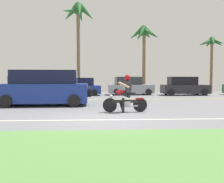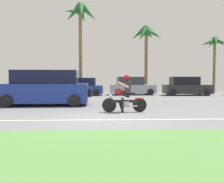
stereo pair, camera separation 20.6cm
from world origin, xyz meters
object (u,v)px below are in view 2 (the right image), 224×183
motorcyclist (125,96)px  parked_car_1 (80,87)px  parked_car_0 (24,87)px  palm_tree_0 (80,19)px  palm_tree_1 (146,37)px  parked_car_2 (132,86)px  parked_car_3 (186,87)px  palm_tree_2 (215,45)px  suv_nearby (45,88)px

motorcyclist → parked_car_1: size_ratio=0.47×
parked_car_0 → palm_tree_0: bearing=34.0°
parked_car_1 → palm_tree_1: bearing=22.0°
palm_tree_1 → palm_tree_0: bearing=-176.4°
motorcyclist → parked_car_2: 11.60m
parked_car_3 → parked_car_1: bearing=179.3°
motorcyclist → palm_tree_2: 17.21m
palm_tree_1 → parked_car_3: bearing=-40.7°
parked_car_1 → palm_tree_0: bearing=93.8°
motorcyclist → palm_tree_1: palm_tree_1 is taller
palm_tree_0 → palm_tree_2: (13.15, 0.42, -2.34)m
suv_nearby → parked_car_0: suv_nearby is taller
suv_nearby → palm_tree_0: 11.85m
parked_car_0 → parked_car_3: size_ratio=0.93×
parked_car_1 → parked_car_2: size_ratio=1.03×
suv_nearby → parked_car_0: size_ratio=1.32×
suv_nearby → parked_car_0: bearing=115.5°
motorcyclist → parked_car_0: (-7.48, 9.97, 0.09)m
parked_car_0 → parked_car_1: (4.53, 0.84, -0.06)m
parked_car_1 → palm_tree_0: 6.71m
parked_car_1 → palm_tree_2: 13.85m
palm_tree_2 → motorcyclist: bearing=-127.0°
palm_tree_2 → palm_tree_0: bearing=-178.2°
suv_nearby → parked_car_1: 8.04m
parked_car_2 → parked_car_3: (4.71, -0.78, -0.00)m
suv_nearby → parked_car_1: (1.14, 7.96, -0.21)m
motorcyclist → palm_tree_2: bearing=53.0°
parked_car_2 → palm_tree_0: size_ratio=0.48×
parked_car_3 → palm_tree_2: 6.04m
parked_car_3 → suv_nearby: bearing=-143.2°
motorcyclist → parked_car_1: (-2.94, 10.81, 0.03)m
palm_tree_2 → parked_car_0: bearing=-169.1°
suv_nearby → palm_tree_0: bearing=84.3°
parked_car_1 → parked_car_3: (9.33, -0.12, 0.04)m
palm_tree_1 → suv_nearby: bearing=-125.2°
parked_car_2 → parked_car_3: same height
parked_car_1 → palm_tree_0: size_ratio=0.49×
suv_nearby → parked_car_3: size_ratio=1.22×
parked_car_0 → parked_car_1: bearing=10.5°
suv_nearby → palm_tree_1: palm_tree_1 is taller
palm_tree_1 → palm_tree_2: (6.76, 0.02, -0.74)m
parked_car_0 → palm_tree_2: (17.55, 3.38, 3.96)m
palm_tree_0 → palm_tree_2: bearing=1.8°
motorcyclist → palm_tree_0: size_ratio=0.23×
palm_tree_0 → palm_tree_2: 13.37m
parked_car_2 → palm_tree_0: bearing=162.9°
motorcyclist → parked_car_3: size_ratio=0.48×
parked_car_3 → palm_tree_0: 11.61m
suv_nearby → palm_tree_0: palm_tree_0 is taller
parked_car_3 → palm_tree_1: bearing=139.3°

